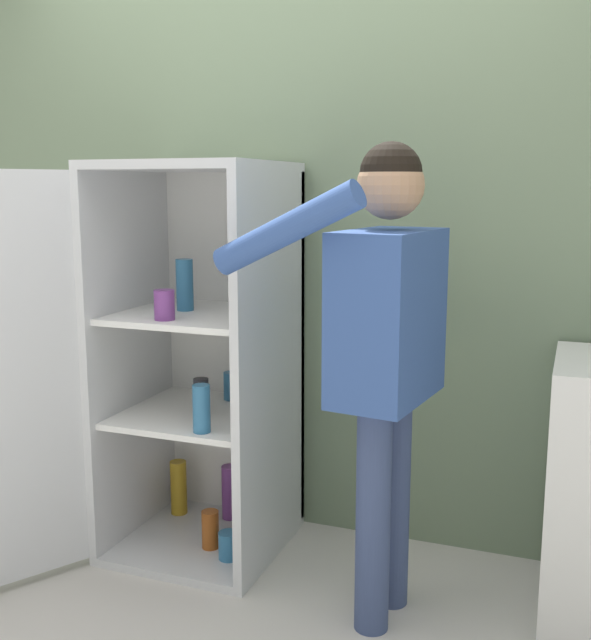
% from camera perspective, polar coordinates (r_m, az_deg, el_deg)
% --- Properties ---
extents(ground_plane, '(12.00, 12.00, 0.00)m').
position_cam_1_polar(ground_plane, '(2.75, -7.79, -22.74)').
color(ground_plane, beige).
extents(wall_back, '(7.00, 0.06, 2.55)m').
position_cam_1_polar(wall_back, '(3.21, 0.09, 6.35)').
color(wall_back, gray).
rests_on(wall_back, ground_plane).
extents(refrigerator, '(1.04, 1.23, 1.58)m').
position_cam_1_polar(refrigerator, '(3.04, -9.98, -3.51)').
color(refrigerator, silver).
rests_on(refrigerator, ground_plane).
extents(person, '(0.69, 0.60, 1.63)m').
position_cam_1_polar(person, '(2.48, 6.83, -0.72)').
color(person, '#384770').
rests_on(person, ground_plane).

